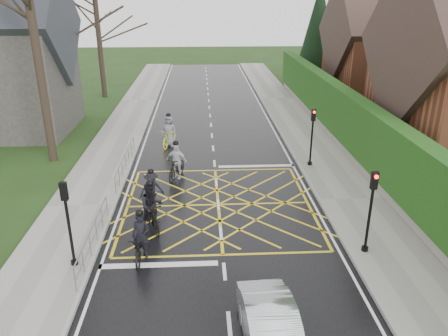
{
  "coord_description": "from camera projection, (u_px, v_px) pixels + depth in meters",
  "views": [
    {
      "loc": [
        -0.68,
        -17.34,
        8.8
      ],
      "look_at": [
        0.32,
        1.13,
        1.3
      ],
      "focal_mm": 35.0,
      "sensor_mm": 36.0,
      "label": 1
    }
  ],
  "objects": [
    {
      "name": "ground",
      "position": [
        218.0,
        205.0,
        19.38
      ],
      "size": [
        120.0,
        120.0,
        0.0
      ],
      "primitive_type": "plane",
      "color": "black",
      "rests_on": "ground"
    },
    {
      "name": "road",
      "position": [
        218.0,
        205.0,
        19.38
      ],
      "size": [
        9.0,
        80.0,
        0.01
      ],
      "primitive_type": "cube",
      "color": "black",
      "rests_on": "ground"
    },
    {
      "name": "sidewalk_right",
      "position": [
        351.0,
        200.0,
        19.65
      ],
      "size": [
        3.0,
        80.0,
        0.15
      ],
      "primitive_type": "cube",
      "color": "gray",
      "rests_on": "ground"
    },
    {
      "name": "sidewalk_left",
      "position": [
        81.0,
        207.0,
        19.06
      ],
      "size": [
        3.0,
        80.0,
        0.15
      ],
      "primitive_type": "cube",
      "color": "gray",
      "rests_on": "ground"
    },
    {
      "name": "stone_wall",
      "position": [
        348.0,
        149.0,
        25.19
      ],
      "size": [
        0.5,
        38.0,
        0.7
      ],
      "primitive_type": "cube",
      "color": "slate",
      "rests_on": "ground"
    },
    {
      "name": "hedge",
      "position": [
        351.0,
        120.0,
        24.53
      ],
      "size": [
        0.9,
        38.0,
        2.8
      ],
      "primitive_type": "cube",
      "color": "#183C10",
      "rests_on": "stone_wall"
    },
    {
      "name": "house_far",
      "position": [
        391.0,
        51.0,
        35.14
      ],
      "size": [
        9.8,
        8.8,
        10.3
      ],
      "color": "brown",
      "rests_on": "ground"
    },
    {
      "name": "conifer",
      "position": [
        318.0,
        34.0,
        42.1
      ],
      "size": [
        4.6,
        4.6,
        10.0
      ],
      "color": "black",
      "rests_on": "ground"
    },
    {
      "name": "tree_near",
      "position": [
        30.0,
        11.0,
        21.51
      ],
      "size": [
        9.24,
        9.24,
        11.44
      ],
      "color": "black",
      "rests_on": "ground"
    },
    {
      "name": "tree_far",
      "position": [
        96.0,
        12.0,
        36.58
      ],
      "size": [
        8.4,
        8.4,
        10.4
      ],
      "color": "black",
      "rests_on": "ground"
    },
    {
      "name": "railing_south",
      "position": [
        93.0,
        233.0,
        15.62
      ],
      "size": [
        0.05,
        5.04,
        1.03
      ],
      "color": "slate",
      "rests_on": "ground"
    },
    {
      "name": "railing_north",
      "position": [
        125.0,
        158.0,
        22.56
      ],
      "size": [
        0.05,
        6.04,
        1.03
      ],
      "color": "slate",
      "rests_on": "ground"
    },
    {
      "name": "traffic_light_ne",
      "position": [
        312.0,
        138.0,
        22.9
      ],
      "size": [
        0.24,
        0.31,
        3.21
      ],
      "rotation": [
        0.0,
        0.0,
        3.14
      ],
      "color": "black",
      "rests_on": "ground"
    },
    {
      "name": "traffic_light_se",
      "position": [
        370.0,
        213.0,
        15.12
      ],
      "size": [
        0.24,
        0.31,
        3.21
      ],
      "rotation": [
        0.0,
        0.0,
        3.14
      ],
      "color": "black",
      "rests_on": "ground"
    },
    {
      "name": "traffic_light_sw",
      "position": [
        69.0,
        225.0,
        14.34
      ],
      "size": [
        0.24,
        0.31,
        3.21
      ],
      "color": "black",
      "rests_on": "ground"
    },
    {
      "name": "cyclist_rear",
      "position": [
        141.0,
        243.0,
        15.28
      ],
      "size": [
        0.78,
        1.99,
        1.9
      ],
      "rotation": [
        0.0,
        0.0,
        -0.05
      ],
      "color": "black",
      "rests_on": "ground"
    },
    {
      "name": "cyclist_back",
      "position": [
        151.0,
        211.0,
        17.17
      ],
      "size": [
        1.3,
        2.16,
        2.09
      ],
      "rotation": [
        0.0,
        0.0,
        0.37
      ],
      "color": "black",
      "rests_on": "ground"
    },
    {
      "name": "cyclist_mid",
      "position": [
        152.0,
        194.0,
        18.91
      ],
      "size": [
        1.2,
        1.97,
        1.81
      ],
      "rotation": [
        0.0,
        0.0,
        0.3
      ],
      "color": "black",
      "rests_on": "ground"
    },
    {
      "name": "cyclist_front",
      "position": [
        176.0,
        165.0,
        21.84
      ],
      "size": [
        1.2,
        2.08,
        2.0
      ],
      "rotation": [
        0.0,
        0.0,
        -0.34
      ],
      "color": "black",
      "rests_on": "ground"
    },
    {
      "name": "cyclist_lead",
      "position": [
        169.0,
        135.0,
        26.5
      ],
      "size": [
        1.28,
        2.24,
        2.06
      ],
      "rotation": [
        0.0,
        0.0,
        -0.27
      ],
      "color": "gold",
      "rests_on": "ground"
    },
    {
      "name": "car",
      "position": [
        272.0,
        334.0,
        11.2
      ],
      "size": [
        1.58,
        3.96,
        1.28
      ],
      "primitive_type": "imported",
      "rotation": [
        0.0,
        0.0,
        0.06
      ],
      "color": "silver",
      "rests_on": "ground"
    }
  ]
}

